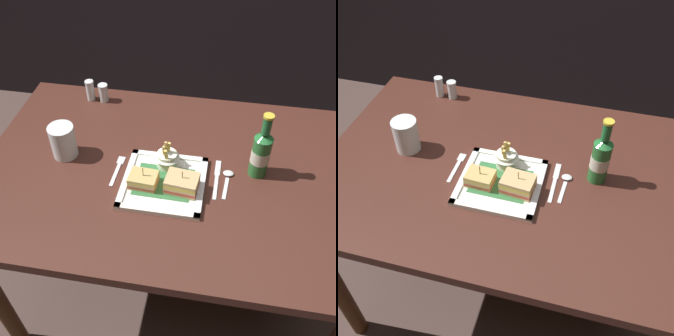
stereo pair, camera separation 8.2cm
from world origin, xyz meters
TOP-DOWN VIEW (x-y plane):
  - ground_plane at (0.00, 0.00)m, footprint 6.00×6.00m
  - dining_table at (0.00, 0.00)m, footprint 1.30×0.87m
  - square_plate at (-0.02, -0.07)m, footprint 0.26×0.26m
  - sandwich_half_left at (-0.08, -0.09)m, footprint 0.09×0.07m
  - sandwich_half_right at (0.05, -0.09)m, footprint 0.11×0.09m
  - fries_cup at (-0.02, 0.01)m, footprint 0.08×0.08m
  - beer_bottle at (0.28, 0.03)m, footprint 0.06×0.06m
  - water_glass at (-0.38, 0.01)m, footprint 0.09×0.09m
  - fork at (-0.18, -0.03)m, footprint 0.02×0.14m
  - knife at (0.15, -0.01)m, footprint 0.02×0.18m
  - spoon at (0.19, -0.01)m, footprint 0.03×0.13m
  - salt_shaker at (-0.39, 0.35)m, footprint 0.03×0.03m
  - pepper_shaker at (-0.34, 0.35)m, footprint 0.04×0.04m

SIDE VIEW (x-z plane):
  - ground_plane at x=0.00m, z-range 0.00..0.00m
  - dining_table at x=0.00m, z-range 0.29..1.07m
  - fork at x=-0.18m, z-range 0.78..0.78m
  - knife at x=0.15m, z-range 0.78..0.78m
  - spoon at x=0.19m, z-range 0.78..0.79m
  - square_plate at x=-0.02m, z-range 0.78..0.79m
  - sandwich_half_left at x=-0.08m, z-range 0.77..0.85m
  - pepper_shaker at x=-0.34m, z-range 0.77..0.85m
  - sandwich_half_right at x=0.05m, z-range 0.77..0.85m
  - salt_shaker at x=-0.39m, z-range 0.77..0.86m
  - fries_cup at x=-0.02m, z-range 0.78..0.88m
  - water_glass at x=-0.38m, z-range 0.77..0.89m
  - beer_bottle at x=0.28m, z-range 0.75..0.99m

